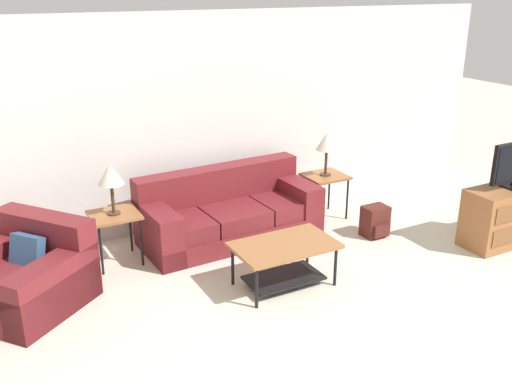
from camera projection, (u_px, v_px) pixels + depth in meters
wall_back at (208, 121)px, 6.99m from camera, size 8.56×0.06×2.60m
couch at (229, 214)px, 6.80m from camera, size 2.15×0.98×0.82m
armchair at (24, 277)px, 5.38m from camera, size 1.45×1.46×0.80m
coffee_table at (284, 255)px, 5.70m from camera, size 1.02×0.63×0.46m
side_table_left at (115, 219)px, 6.10m from camera, size 0.51×0.48×0.58m
side_table_right at (325, 180)px, 7.32m from camera, size 0.51×0.48×0.58m
table_lamp_left at (110, 175)px, 5.93m from camera, size 0.27×0.27×0.56m
table_lamp_right at (327, 142)px, 7.15m from camera, size 0.27×0.27×0.56m
tv_console at (509, 214)px, 6.67m from camera, size 1.16×0.46×0.69m
backpack at (375, 222)px, 6.88m from camera, size 0.30×0.30×0.38m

